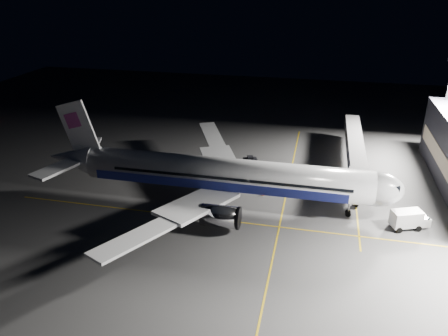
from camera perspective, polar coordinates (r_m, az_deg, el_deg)
name	(u,v)px	position (r m, az deg, el deg)	size (l,w,h in m)	color
ground	(225,202)	(75.52, 0.15, -4.49)	(200.00, 200.00, 0.00)	#4C4C4F
guide_line_main	(283,208)	(74.25, 7.74, -5.26)	(0.25, 80.00, 0.01)	gold
guide_line_cross	(217,220)	(70.44, -0.92, -6.76)	(70.00, 0.25, 0.01)	gold
guide_line_side	(354,189)	(83.32, 16.67, -2.69)	(0.25, 40.00, 0.01)	gold
airliner	(219,175)	(73.41, -0.66, -0.86)	(61.48, 54.22, 16.64)	silver
jet_bridge	(355,150)	(88.89, 16.79, 2.24)	(3.60, 34.40, 6.30)	#B2B2B7
floodlight_mast_north	(447,98)	(102.78, 27.06, 8.11)	(2.40, 0.68, 20.70)	#59595E
service_truck	(410,219)	(73.32, 23.07, -6.13)	(6.28, 4.33, 3.00)	silver
baggage_tug	(250,161)	(89.58, 3.43, 0.91)	(3.32, 2.98, 2.00)	black
safety_cone_a	(245,173)	(85.80, 2.76, -0.64)	(0.35, 0.35, 0.53)	#F0500A
safety_cone_b	(263,194)	(77.94, 5.12, -3.35)	(0.45, 0.45, 0.67)	#F0500A
safety_cone_c	(201,172)	(85.90, -3.06, -0.58)	(0.43, 0.43, 0.64)	#F0500A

